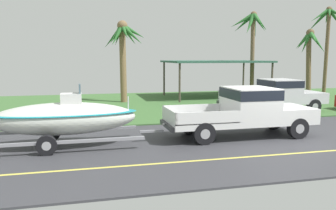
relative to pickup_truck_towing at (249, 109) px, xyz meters
name	(u,v)px	position (x,y,z in m)	size (l,w,h in m)	color
ground	(206,108)	(0.97, 7.45, -1.08)	(36.00, 22.00, 0.11)	#38383D
pickup_truck_towing	(249,109)	(0.00, 0.00, 0.00)	(6.02, 2.09, 1.92)	silver
boat_on_trailer	(64,118)	(-7.00, 0.00, -0.06)	(6.30, 2.25, 2.19)	gray
parked_pickup_background	(279,94)	(4.47, 5.14, -0.02)	(6.02, 2.15, 1.86)	silver
carport_awning	(215,62)	(3.54, 12.57, 1.65)	(7.45, 5.11, 2.84)	#4C4238
palm_tree_near_left	(310,46)	(12.61, 13.91, 2.96)	(2.89, 3.65, 5.49)	brown
palm_tree_near_right	(252,30)	(5.95, 11.52, 4.00)	(3.01, 3.08, 6.45)	brown
palm_tree_mid	(123,43)	(-3.57, 11.38, 3.00)	(2.91, 2.62, 5.55)	brown
palm_tree_far_left	(327,28)	(12.29, 11.39, 4.26)	(3.24, 2.80, 6.96)	brown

